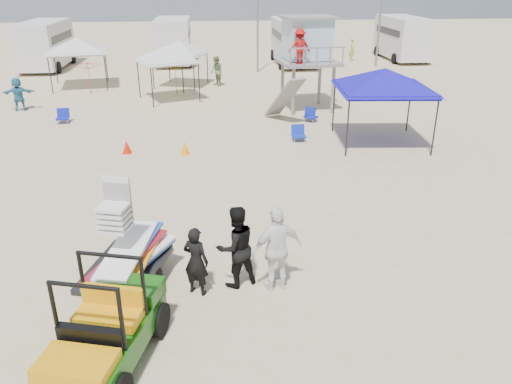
{
  "coord_description": "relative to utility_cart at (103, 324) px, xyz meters",
  "views": [
    {
      "loc": [
        -0.62,
        -8.26,
        6.23
      ],
      "look_at": [
        0.5,
        3.0,
        1.3
      ],
      "focal_mm": 35.0,
      "sensor_mm": 36.0,
      "label": 1
    }
  ],
  "objects": [
    {
      "name": "rv_far_left",
      "position": [
        -9.5,
        31.29,
        0.91
      ],
      "size": [
        2.64,
        6.8,
        3.25
      ],
      "color": "silver",
      "rests_on": "ground"
    },
    {
      "name": "umbrella_a",
      "position": [
        -4.68,
        22.14,
        0.02
      ],
      "size": [
        2.25,
        2.29,
        1.83
      ],
      "primitive_type": "imported",
      "rotation": [
        0.0,
        0.0,
        0.13
      ],
      "color": "red",
      "rests_on": "ground"
    },
    {
      "name": "man_mid",
      "position": [
        2.37,
        2.29,
        0.03
      ],
      "size": [
        1.1,
        1.0,
        1.85
      ],
      "primitive_type": "imported",
      "rotation": [
        0.0,
        0.0,
        3.54
      ],
      "color": "black",
      "rests_on": "ground"
    },
    {
      "name": "rv_mid_left",
      "position": [
        -0.5,
        32.79,
        0.91
      ],
      "size": [
        2.65,
        6.5,
        3.25
      ],
      "color": "silver",
      "rests_on": "ground"
    },
    {
      "name": "canopy_blue",
      "position": [
        8.72,
        11.79,
        1.93
      ],
      "size": [
        3.66,
        3.66,
        3.37
      ],
      "color": "black",
      "rests_on": "ground"
    },
    {
      "name": "light_pole_left",
      "position": [
        5.5,
        28.3,
        3.11
      ],
      "size": [
        0.14,
        0.14,
        8.0
      ],
      "primitive_type": "cylinder",
      "color": "slate",
      "rests_on": "ground"
    },
    {
      "name": "light_pole_right",
      "position": [
        14.5,
        29.8,
        3.11
      ],
      "size": [
        0.14,
        0.14,
        8.0
      ],
      "primitive_type": "cylinder",
      "color": "slate",
      "rests_on": "ground"
    },
    {
      "name": "man_left",
      "position": [
        1.52,
        2.04,
        -0.12
      ],
      "size": [
        0.67,
        0.59,
        1.55
      ],
      "primitive_type": "imported",
      "rotation": [
        0.0,
        0.0,
        2.65
      ],
      "color": "black",
      "rests_on": "ground"
    },
    {
      "name": "beach_chair_b",
      "position": [
        5.55,
        12.4,
        -0.58
      ],
      "size": [
        0.57,
        0.6,
        0.64
      ],
      "color": "#0F2CAD",
      "rests_on": "ground"
    },
    {
      "name": "rv_far_right",
      "position": [
        17.5,
        32.79,
        0.91
      ],
      "size": [
        2.64,
        6.6,
        3.25
      ],
      "color": "silver",
      "rests_on": "ground"
    },
    {
      "name": "cone_far",
      "position": [
        -1.22,
        11.47,
        -0.64
      ],
      "size": [
        0.34,
        0.34,
        0.5
      ],
      "primitive_type": "cone",
      "color": "red",
      "rests_on": "ground"
    },
    {
      "name": "canopy_white_b",
      "position": [
        -5.63,
        24.21,
        1.85
      ],
      "size": [
        3.66,
        3.66,
        3.29
      ],
      "color": "black",
      "rests_on": "ground"
    },
    {
      "name": "distant_beachgoers",
      "position": [
        0.16,
        23.08,
        -0.03
      ],
      "size": [
        21.87,
        14.28,
        1.81
      ],
      "color": "#CCCC4C",
      "rests_on": "ground"
    },
    {
      "name": "utility_cart",
      "position": [
        0.0,
        0.0,
        0.0
      ],
      "size": [
        1.88,
        2.77,
        1.92
      ],
      "color": "#13520C",
      "rests_on": "ground"
    },
    {
      "name": "man_right",
      "position": [
        3.22,
        2.04,
        0.07
      ],
      "size": [
        1.22,
        0.79,
        1.93
      ],
      "primitive_type": "imported",
      "rotation": [
        0.0,
        0.0,
        3.45
      ],
      "color": "white",
      "rests_on": "ground"
    },
    {
      "name": "ground",
      "position": [
        2.5,
        1.3,
        -0.89
      ],
      "size": [
        140.0,
        140.0,
        0.0
      ],
      "primitive_type": "plane",
      "color": "beige",
      "rests_on": "ground"
    },
    {
      "name": "beach_chair_a",
      "position": [
        -4.73,
        16.15,
        -0.58
      ],
      "size": [
        0.57,
        0.61,
        0.64
      ],
      "color": "#0F1BAD",
      "rests_on": "ground"
    },
    {
      "name": "surf_trailer",
      "position": [
        0.0,
        2.34,
        0.02
      ],
      "size": [
        1.91,
        2.75,
        2.23
      ],
      "color": "black",
      "rests_on": "ground"
    },
    {
      "name": "umbrella_b",
      "position": [
        0.22,
        21.71,
        0.01
      ],
      "size": [
        2.82,
        2.81,
        1.81
      ],
      "primitive_type": "imported",
      "rotation": [
        0.0,
        0.0,
        0.84
      ],
      "color": "#CC9612",
      "rests_on": "ground"
    },
    {
      "name": "canopy_white_a",
      "position": [
        -0.15,
        20.27,
        1.82
      ],
      "size": [
        3.51,
        3.51,
        3.26
      ],
      "color": "black",
      "rests_on": "ground"
    },
    {
      "name": "cone_near",
      "position": [
        0.98,
        11.1,
        -0.64
      ],
      "size": [
        0.34,
        0.34,
        0.5
      ],
      "primitive_type": "cone",
      "color": "#FF9608",
      "rests_on": "ground"
    },
    {
      "name": "rv_mid_right",
      "position": [
        8.5,
        31.29,
        0.91
      ],
      "size": [
        2.64,
        7.0,
        3.25
      ],
      "color": "silver",
      "rests_on": "ground"
    },
    {
      "name": "beach_chair_c",
      "position": [
        6.63,
        15.27,
        -0.58
      ],
      "size": [
        0.74,
        0.85,
        0.64
      ],
      "color": "#0E1EA1",
      "rests_on": "ground"
    },
    {
      "name": "lifeguard_tower",
      "position": [
        6.78,
        17.62,
        2.35
      ],
      "size": [
        3.01,
        3.01,
        4.36
      ],
      "color": "gray",
      "rests_on": "ground"
    },
    {
      "name": "canopy_white_c",
      "position": [
        0.38,
        24.02,
        1.67
      ],
      "size": [
        3.41,
        3.41,
        3.11
      ],
      "color": "black",
      "rests_on": "ground"
    }
  ]
}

